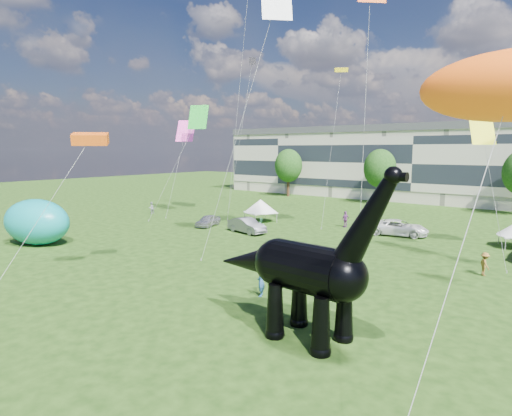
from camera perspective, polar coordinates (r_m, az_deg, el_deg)
The scene contains 12 objects.
ground at distance 22.90m, azimuth -10.03°, elevation -15.01°, with size 220.00×220.00×0.00m, color #16330C.
terrace_row at distance 79.52m, azimuth 21.39°, elevation 5.24°, with size 78.00×11.00×12.00m, color beige.
tree_far_left at distance 81.13m, azimuth 4.34°, elevation 6.01°, with size 5.20×5.20×9.44m.
tree_mid_left at distance 72.44m, azimuth 16.20°, elevation 5.50°, with size 5.20×5.20×9.44m.
dinosaur_sculpture at distance 20.35m, azimuth 6.14°, elevation -8.26°, with size 10.44×3.00×8.52m.
car_silver at distance 49.68m, azimuth -6.44°, elevation -1.69°, with size 1.57×3.91×1.33m, color silver.
car_grey at distance 45.57m, azimuth -1.24°, elevation -2.35°, with size 1.68×4.82×1.59m, color slate.
car_white at distance 46.55m, azimuth 18.48°, elevation -2.51°, with size 2.71×5.87×1.63m, color silver.
gazebo_left at distance 52.32m, azimuth 0.59°, elevation 0.27°, with size 5.26×5.26×2.79m.
inflatable_teal at distance 44.72m, azimuth -27.20°, elevation -1.67°, with size 6.84×4.28×4.28m, color #0C9096.
visitors at distance 35.10m, azimuth 10.89°, elevation -5.47°, with size 52.35×44.72×1.88m.
kites at distance 20.39m, azimuth 22.13°, elevation 21.75°, with size 55.53×36.41×23.54m.
Camera 1 is at (16.05, -13.74, 8.84)m, focal length 30.00 mm.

